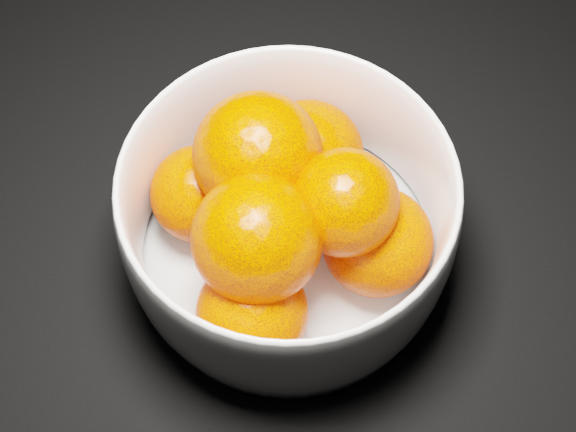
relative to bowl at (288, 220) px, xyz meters
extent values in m
cylinder|color=white|center=(0.00, 0.00, -0.05)|extent=(0.22, 0.22, 0.01)
sphere|color=#FF4100|center=(0.03, 0.05, -0.01)|extent=(0.08, 0.08, 0.08)
sphere|color=#FF4100|center=(-0.06, 0.04, -0.01)|extent=(0.07, 0.07, 0.07)
sphere|color=#FF4100|center=(-0.04, -0.06, -0.01)|extent=(0.08, 0.08, 0.08)
sphere|color=#FF4100|center=(0.06, -0.03, -0.01)|extent=(0.08, 0.08, 0.08)
sphere|color=#FF4100|center=(-0.01, 0.03, 0.04)|extent=(0.09, 0.09, 0.09)
sphere|color=#FF4100|center=(-0.03, -0.03, 0.04)|extent=(0.09, 0.09, 0.09)
sphere|color=#FF4100|center=(0.03, -0.02, 0.04)|extent=(0.07, 0.07, 0.07)
camera|label=1|loc=(-0.07, -0.26, 0.49)|focal=50.00mm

